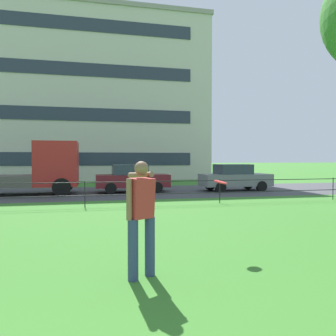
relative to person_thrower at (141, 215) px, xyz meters
The scene contains 8 objects.
street_strip 13.14m from the person_thrower, 95.05° to the left, with size 80.00×7.25×0.01m, color #424247.
park_fence 7.73m from the person_thrower, 98.58° to the left, with size 32.81×0.04×1.00m.
person_thrower is the anchor object (origin of this frame).
frisbee 2.21m from the person_thrower, 34.37° to the left, with size 0.37×0.37×0.09m.
flatbed_truck_left 13.36m from the person_thrower, 108.45° to the left, with size 7.33×2.51×2.75m.
car_maroon_far_left 12.92m from the person_thrower, 84.79° to the left, with size 4.03×1.86×1.54m.
car_grey_right 14.25m from the person_thrower, 60.20° to the left, with size 4.03×1.87×1.54m.
apartment_building_background 30.80m from the person_thrower, 96.23° to the left, with size 25.59×14.87×15.21m.
Camera 1 is at (0.52, -0.18, 1.84)m, focal length 34.14 mm.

